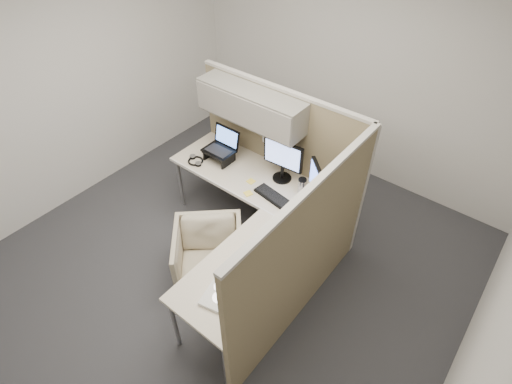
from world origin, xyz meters
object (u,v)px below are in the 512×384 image
Objects in this scene: office_chair at (209,253)px; monitor_left at (283,158)px; keyboard at (274,197)px; desk at (250,212)px.

monitor_left is at bearing 38.82° from office_chair.
desk is at bearing -100.11° from keyboard.
monitor_left is 0.41m from keyboard.
office_chair is at bearing -102.73° from keyboard.
keyboard is (0.12, -0.30, -0.26)m from monitor_left.
desk reaches higher than office_chair.
keyboard reaches higher than desk.
keyboard is (0.27, 0.70, 0.40)m from office_chair.
monitor_left reaches higher than keyboard.
office_chair is (-0.18, -0.43, -0.35)m from desk.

